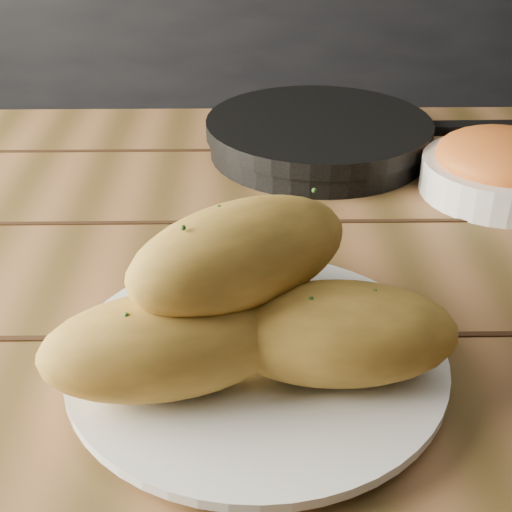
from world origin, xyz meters
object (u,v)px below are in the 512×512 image
at_px(bread_rolls, 248,300).
at_px(skillet, 320,136).
at_px(plate, 256,360).
at_px(table, 360,347).
at_px(bowl, 501,167).

bearing_deg(bread_rolls, skillet, 77.82).
distance_m(bread_rolls, skillet, 0.45).
bearing_deg(plate, bread_rolls, -149.04).
bearing_deg(skillet, table, -86.36).
xyz_separation_m(plate, bowl, (0.28, 0.31, 0.02)).
height_order(plate, bread_rolls, bread_rolls).
distance_m(table, plate, 0.20).
height_order(table, skillet, skillet).
xyz_separation_m(plate, skillet, (0.09, 0.43, 0.01)).
bearing_deg(table, bowl, 43.92).
xyz_separation_m(skillet, bowl, (0.19, -0.12, 0.01)).
relative_size(plate, bread_rolls, 0.97).
distance_m(bread_rolls, bowl, 0.43).
bearing_deg(skillet, plate, -101.51).
relative_size(skillet, bowl, 2.38).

